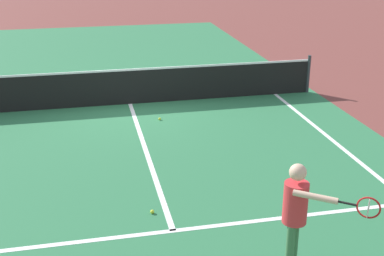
{
  "coord_description": "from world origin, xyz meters",
  "views": [
    {
      "loc": [
        -1.18,
        -13.2,
        4.35
      ],
      "look_at": [
        0.68,
        -4.66,
        1.0
      ],
      "focal_mm": 48.45,
      "sensor_mm": 36.0,
      "label": 1
    }
  ],
  "objects_px": {
    "net": "(129,86)",
    "tennis_ball_near_net": "(160,119)",
    "tennis_ball_mid_court": "(152,212)",
    "player_near": "(297,208)"
  },
  "relations": [
    {
      "from": "player_near",
      "to": "tennis_ball_near_net",
      "type": "bearing_deg",
      "value": 97.17
    },
    {
      "from": "net",
      "to": "player_near",
      "type": "bearing_deg",
      "value": -79.95
    },
    {
      "from": "tennis_ball_mid_court",
      "to": "tennis_ball_near_net",
      "type": "height_order",
      "value": "same"
    },
    {
      "from": "net",
      "to": "tennis_ball_mid_court",
      "type": "distance_m",
      "value": 5.83
    },
    {
      "from": "net",
      "to": "player_near",
      "type": "xyz_separation_m",
      "value": [
        1.38,
        -7.79,
        0.52
      ]
    },
    {
      "from": "net",
      "to": "tennis_ball_near_net",
      "type": "height_order",
      "value": "net"
    },
    {
      "from": "net",
      "to": "tennis_ball_near_net",
      "type": "distance_m",
      "value": 1.6
    },
    {
      "from": "tennis_ball_near_net",
      "to": "player_near",
      "type": "bearing_deg",
      "value": -82.83
    },
    {
      "from": "player_near",
      "to": "tennis_ball_near_net",
      "type": "distance_m",
      "value": 6.5
    },
    {
      "from": "net",
      "to": "tennis_ball_mid_court",
      "type": "relative_size",
      "value": 155.09
    }
  ]
}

